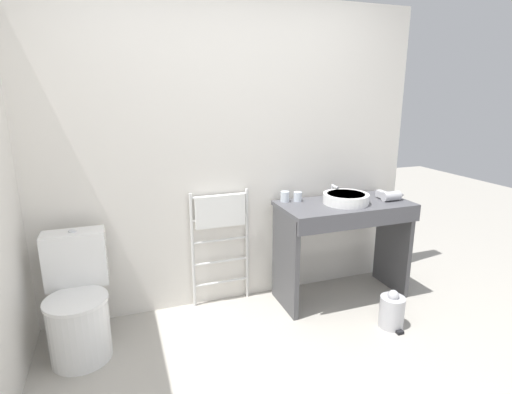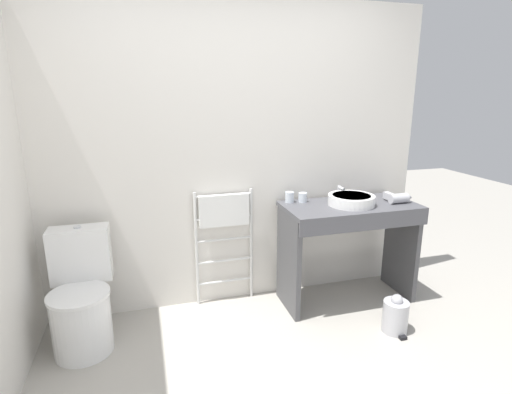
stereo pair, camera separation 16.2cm
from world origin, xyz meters
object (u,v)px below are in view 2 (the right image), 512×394
object	(u,v)px
towel_radiator	(224,222)
trash_bin	(395,316)
cup_near_wall	(289,197)
cup_near_edge	(303,197)
sink_basin	(351,200)
toilet	(81,300)
hair_dryer	(399,198)

from	to	relation	value
towel_radiator	trash_bin	xyz separation A→B (m)	(1.11, -0.78, -0.57)
cup_near_wall	trash_bin	xyz separation A→B (m)	(0.57, -0.73, -0.76)
cup_near_edge	trash_bin	xyz separation A→B (m)	(0.46, -0.71, -0.75)
towel_radiator	sink_basin	bearing A→B (deg)	-14.93
toilet	sink_basin	world-z (taller)	sink_basin
sink_basin	cup_near_edge	xyz separation A→B (m)	(-0.34, 0.19, -0.00)
cup_near_edge	hair_dryer	size ratio (longest dim) A/B	0.37
sink_basin	trash_bin	distance (m)	0.92
cup_near_wall	cup_near_edge	distance (m)	0.11
towel_radiator	cup_near_edge	xyz separation A→B (m)	(0.64, -0.07, 0.18)
cup_near_wall	towel_radiator	bearing A→B (deg)	174.75
hair_dryer	trash_bin	bearing A→B (deg)	-120.86
cup_near_wall	hair_dryer	size ratio (longest dim) A/B	0.42
hair_dryer	cup_near_edge	bearing A→B (deg)	162.44
sink_basin	trash_bin	world-z (taller)	sink_basin
towel_radiator	cup_near_edge	world-z (taller)	towel_radiator
toilet	trash_bin	world-z (taller)	toilet
toilet	towel_radiator	distance (m)	1.17
trash_bin	cup_near_edge	bearing A→B (deg)	123.03
towel_radiator	cup_near_edge	size ratio (longest dim) A/B	12.36
towel_radiator	trash_bin	distance (m)	1.47
toilet	cup_near_wall	world-z (taller)	cup_near_wall
towel_radiator	trash_bin	bearing A→B (deg)	-35.27
sink_basin	cup_near_wall	world-z (taller)	cup_near_wall
cup_near_edge	trash_bin	bearing A→B (deg)	-56.97
sink_basin	hair_dryer	size ratio (longest dim) A/B	1.78
cup_near_edge	hair_dryer	world-z (taller)	hair_dryer
cup_near_wall	cup_near_edge	xyz separation A→B (m)	(0.11, -0.02, -0.00)
cup_near_wall	trash_bin	world-z (taller)	cup_near_wall
sink_basin	towel_radiator	bearing A→B (deg)	165.07
toilet	cup_near_edge	world-z (taller)	cup_near_edge
towel_radiator	cup_near_wall	size ratio (longest dim) A/B	11.12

